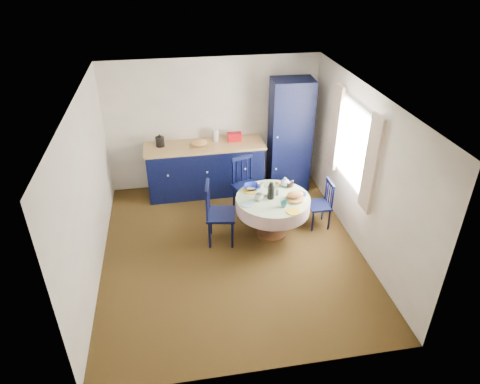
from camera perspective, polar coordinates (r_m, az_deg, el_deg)
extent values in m
plane|color=black|center=(6.88, -1.09, -7.69)|extent=(4.50, 4.50, 0.00)
plane|color=white|center=(5.67, -1.34, 12.53)|extent=(4.50, 4.50, 0.00)
cube|color=white|center=(8.20, -3.60, 9.03)|extent=(4.00, 0.02, 2.50)
cube|color=white|center=(6.25, -19.64, -0.15)|extent=(0.02, 4.50, 2.50)
cube|color=white|center=(6.73, 15.90, 2.79)|extent=(0.02, 4.50, 2.50)
plane|color=white|center=(6.86, 15.17, 5.79)|extent=(0.00, 1.20, 1.20)
cube|color=#F0E2CA|center=(6.25, 17.07, 3.46)|extent=(0.05, 0.34, 1.45)
cube|color=#F0E2CA|center=(7.40, 12.57, 8.40)|extent=(0.05, 0.34, 1.45)
cube|color=black|center=(8.19, -4.63, 2.98)|extent=(2.17, 0.68, 0.95)
cube|color=tan|center=(7.97, -4.78, 6.14)|extent=(2.23, 0.72, 0.04)
cube|color=#980910|center=(8.09, -0.77, 7.39)|extent=(0.26, 0.14, 0.16)
cube|color=tan|center=(7.89, -5.45, 6.06)|extent=(0.34, 0.24, 0.02)
ellipsoid|color=tan|center=(7.85, -5.47, 6.57)|extent=(0.31, 0.20, 0.13)
cylinder|color=silver|center=(8.08, -3.31, 7.56)|extent=(0.12, 0.12, 0.22)
cube|color=black|center=(8.16, 6.66, 7.44)|extent=(0.78, 0.57, 2.15)
cylinder|color=white|center=(7.80, 5.14, 7.26)|extent=(0.04, 0.02, 0.04)
cylinder|color=white|center=(8.07, 4.93, 3.05)|extent=(0.04, 0.02, 0.04)
cylinder|color=#4F2F16|center=(7.21, 4.21, -5.46)|extent=(0.49, 0.49, 0.05)
cylinder|color=#4F2F16|center=(7.02, 4.31, -3.30)|extent=(0.10, 0.10, 0.65)
cylinder|color=#4F2F16|center=(6.84, 4.42, -0.95)|extent=(1.13, 1.13, 0.03)
cylinder|color=white|center=(6.89, 4.39, -1.62)|extent=(1.19, 1.19, 0.22)
cylinder|color=beige|center=(6.83, 4.43, -0.80)|extent=(1.19, 1.19, 0.01)
cylinder|color=#8CBCC1|center=(6.63, 1.02, -1.61)|extent=(0.22, 0.22, 0.01)
cylinder|color=gold|center=(6.51, 7.08, -2.58)|extent=(0.22, 0.22, 0.01)
cylinder|color=navy|center=(6.96, 7.94, -0.27)|extent=(0.22, 0.22, 0.01)
cylinder|color=#81AB66|center=(7.15, 4.10, 0.90)|extent=(0.22, 0.22, 0.01)
cylinder|color=gold|center=(6.98, 1.34, 0.14)|extent=(0.22, 0.22, 0.01)
cylinder|color=#9F7D3F|center=(6.78, 7.34, -0.90)|extent=(0.28, 0.28, 0.05)
ellipsoid|color=tan|center=(6.74, 7.38, -0.32)|extent=(0.26, 0.16, 0.11)
cube|color=silver|center=(6.86, 3.37, -0.35)|extent=(0.10, 0.07, 0.04)
cylinder|color=black|center=(6.78, -1.04, -5.75)|extent=(0.04, 0.04, 0.48)
cylinder|color=black|center=(7.09, -1.01, -3.93)|extent=(0.04, 0.04, 0.48)
cylinder|color=black|center=(6.79, -4.08, -5.75)|extent=(0.04, 0.04, 0.48)
cylinder|color=black|center=(7.10, -3.91, -3.93)|extent=(0.04, 0.04, 0.48)
cube|color=black|center=(6.79, -2.56, -3.02)|extent=(0.52, 0.54, 0.04)
cylinder|color=black|center=(6.49, -4.44, -1.99)|extent=(0.04, 0.04, 0.54)
cylinder|color=black|center=(6.82, -4.25, -0.26)|extent=(0.04, 0.04, 0.54)
cube|color=black|center=(6.53, -4.43, 0.74)|extent=(0.11, 0.43, 0.07)
cylinder|color=black|center=(6.58, -4.39, -1.73)|extent=(0.02, 0.02, 0.45)
cylinder|color=black|center=(6.67, -4.34, -1.27)|extent=(0.02, 0.02, 0.45)
cylinder|color=black|center=(6.75, -4.29, -0.81)|extent=(0.02, 0.02, 0.45)
cylinder|color=black|center=(7.49, 0.45, -1.90)|extent=(0.04, 0.04, 0.46)
cylinder|color=black|center=(7.66, 2.82, -1.17)|extent=(0.04, 0.04, 0.46)
cylinder|color=black|center=(7.75, -0.83, -0.71)|extent=(0.04, 0.04, 0.46)
cylinder|color=black|center=(7.91, 1.49, -0.02)|extent=(0.04, 0.04, 0.46)
cube|color=black|center=(7.57, 1.00, 0.69)|extent=(0.57, 0.56, 0.04)
cylinder|color=black|center=(7.51, -0.94, 2.69)|extent=(0.04, 0.04, 0.52)
cylinder|color=black|center=(7.67, 1.46, 3.33)|extent=(0.04, 0.04, 0.52)
cube|color=black|center=(7.48, 0.28, 4.62)|extent=(0.40, 0.18, 0.06)
cylinder|color=black|center=(7.56, -0.36, 2.70)|extent=(0.02, 0.02, 0.43)
cylinder|color=black|center=(7.60, 0.27, 2.87)|extent=(0.02, 0.02, 0.43)
cylinder|color=black|center=(7.64, 0.90, 3.04)|extent=(0.02, 0.02, 0.43)
cylinder|color=black|center=(7.51, 8.91, -2.62)|extent=(0.03, 0.03, 0.38)
cylinder|color=black|center=(7.27, 9.66, -3.91)|extent=(0.03, 0.03, 0.38)
cylinder|color=black|center=(7.60, 10.97, -2.39)|extent=(0.03, 0.03, 0.38)
cylinder|color=black|center=(7.36, 11.77, -3.66)|extent=(0.03, 0.03, 0.38)
cube|color=black|center=(7.32, 10.48, -1.75)|extent=(0.36, 0.38, 0.04)
cylinder|color=black|center=(7.38, 11.42, 0.41)|extent=(0.03, 0.03, 0.43)
cylinder|color=black|center=(7.14, 12.27, -0.80)|extent=(0.03, 0.03, 0.43)
cube|color=black|center=(7.17, 12.00, 1.17)|extent=(0.04, 0.34, 0.05)
cylinder|color=black|center=(7.34, 11.60, 0.01)|extent=(0.02, 0.02, 0.36)
cylinder|color=black|center=(7.27, 11.82, -0.31)|extent=(0.02, 0.02, 0.36)
cylinder|color=black|center=(7.21, 12.05, -0.63)|extent=(0.02, 0.02, 0.36)
imported|color=silver|center=(6.72, 2.51, -0.68)|extent=(0.14, 0.14, 0.11)
imported|color=teal|center=(6.58, 5.86, -1.61)|extent=(0.11, 0.11, 0.10)
imported|color=black|center=(7.12, 6.65, 1.00)|extent=(0.13, 0.13, 0.10)
imported|color=silver|center=(7.05, 2.77, 0.88)|extent=(0.11, 0.11, 0.10)
imported|color=navy|center=(7.04, 1.62, 0.66)|extent=(0.26, 0.26, 0.06)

